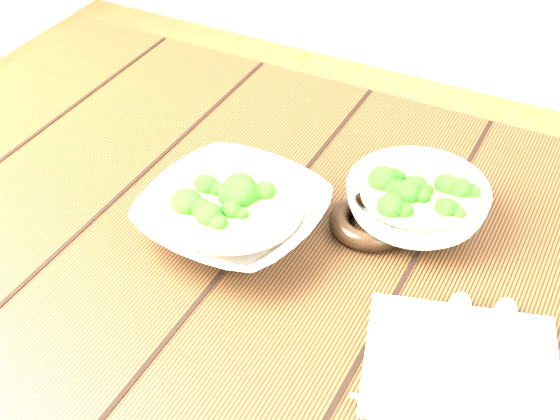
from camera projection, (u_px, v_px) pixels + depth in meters
name	position (u px, v px, depth m)	size (l,w,h in m)	color
table	(268.00, 304.00, 1.07)	(1.20, 0.80, 0.75)	#382310
soup_bowl_front	(233.00, 214.00, 0.98)	(0.24, 0.24, 0.06)	silver
soup_bowl_back	(416.00, 203.00, 0.99)	(0.24, 0.24, 0.07)	silver
trivet	(370.00, 221.00, 1.00)	(0.10, 0.10, 0.03)	black
napkin	(461.00, 365.00, 0.83)	(0.20, 0.17, 0.01)	beige
spoon_left	(454.00, 327.00, 0.86)	(0.04, 0.17, 0.01)	#B4AC9E
spoon_right	(498.00, 332.00, 0.85)	(0.03, 0.17, 0.01)	#B4AC9E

